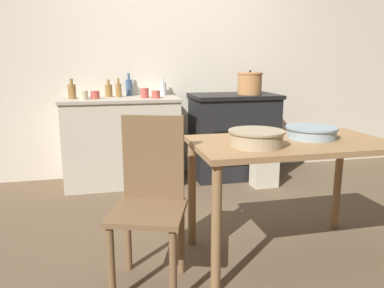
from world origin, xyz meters
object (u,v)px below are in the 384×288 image
mixing_bowl_large (256,137)px  cup_center_right (145,93)px  stock_pot (250,83)px  bottle_center_left (119,90)px  cup_right (95,95)px  cup_mid_right (83,95)px  cup_far_right (156,94)px  mixing_bowl_small (311,132)px  bottle_mid_left (109,90)px  stove (233,135)px  bottle_center (72,91)px  work_table (290,158)px  bottle_far_left (129,87)px  flour_sack (264,169)px  chair (150,197)px  bottle_left (163,88)px

mixing_bowl_large → cup_center_right: (-0.46, 1.83, 0.12)m
stock_pot → bottle_center_left: bearing=173.2°
cup_right → cup_mid_right: bearing=-164.3°
bottle_center_left → cup_far_right: bottle_center_left is taller
stock_pot → mixing_bowl_small: (-0.22, -1.65, -0.22)m
stock_pot → mixing_bowl_small: stock_pot is taller
bottle_mid_left → cup_far_right: bottle_mid_left is taller
bottle_mid_left → stove: bearing=-6.3°
bottle_center → mixing_bowl_small: bearing=-47.4°
work_table → bottle_far_left: size_ratio=5.15×
bottle_mid_left → bottle_far_left: bearing=20.3°
stove → bottle_far_left: (-1.11, 0.23, 0.54)m
stock_pot → cup_center_right: bearing=178.0°
flour_sack → bottle_center: 2.10m
stock_pot → chair: bearing=-125.9°
bottle_center_left → cup_center_right: size_ratio=2.00×
mixing_bowl_large → bottle_mid_left: bottle_mid_left is taller
mixing_bowl_large → cup_right: bearing=117.4°
bottle_mid_left → cup_mid_right: size_ratio=1.96×
cup_right → flour_sack: bearing=-13.6°
cup_mid_right → cup_far_right: size_ratio=1.06×
work_table → cup_mid_right: size_ratio=13.56×
bottle_far_left → stock_pot: bearing=-13.5°
flour_sack → cup_mid_right: size_ratio=4.12×
work_table → chair: size_ratio=1.28×
bottle_left → cup_mid_right: 0.87m
chair → bottle_center: bearing=124.9°
mixing_bowl_large → cup_mid_right: bearing=120.6°
chair → mixing_bowl_small: size_ratio=2.91×
stove → bottle_left: size_ratio=4.87×
cup_center_right → work_table: bearing=-67.3°
stove → cup_mid_right: cup_mid_right is taller
bottle_far_left → bottle_center: bearing=-161.3°
flour_sack → cup_right: bearing=166.4°
flour_sack → bottle_mid_left: 1.81m
stock_pot → mixing_bowl_large: size_ratio=0.81×
work_table → cup_far_right: (-0.62, 1.66, 0.27)m
cup_far_right → bottle_center_left: bearing=150.2°
mixing_bowl_small → cup_mid_right: cup_mid_right is taller
mixing_bowl_small → bottle_center: bearing=132.6°
cup_far_right → mixing_bowl_small: bearing=-63.6°
cup_right → mixing_bowl_small: bearing=-50.5°
chair → cup_far_right: bearing=100.0°
chair → cup_mid_right: (-0.43, 1.80, 0.43)m
work_table → bottle_center_left: bottle_center_left is taller
flour_sack → cup_far_right: 1.35m
bottle_far_left → cup_center_right: bearing=-62.4°
flour_sack → cup_right: size_ratio=4.36×
chair → bottle_left: (0.40, 2.06, 0.47)m
bottle_left → bottle_mid_left: bearing=-175.2°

